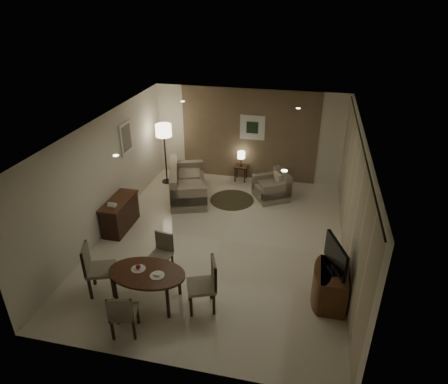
% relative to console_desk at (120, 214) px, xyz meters
% --- Properties ---
extents(room_shell, '(5.50, 7.00, 2.70)m').
position_rel_console_desk_xyz_m(room_shell, '(2.49, 0.40, 0.98)').
color(room_shell, beige).
rests_on(room_shell, ground).
extents(taupe_accent, '(3.96, 0.03, 2.70)m').
position_rel_console_desk_xyz_m(taupe_accent, '(2.49, 3.48, 0.98)').
color(taupe_accent, '#7E664E').
rests_on(taupe_accent, wall_back).
extents(curtain_wall, '(0.08, 6.70, 2.58)m').
position_rel_console_desk_xyz_m(curtain_wall, '(5.17, 0.00, 0.95)').
color(curtain_wall, '#BCAF93').
rests_on(curtain_wall, wall_right).
extents(curtain_rod, '(0.03, 6.80, 0.03)m').
position_rel_console_desk_xyz_m(curtain_rod, '(5.17, 0.00, 2.27)').
color(curtain_rod, black).
rests_on(curtain_rod, wall_right).
extents(art_back_frame, '(0.72, 0.03, 0.72)m').
position_rel_console_desk_xyz_m(art_back_frame, '(2.59, 3.46, 1.23)').
color(art_back_frame, silver).
rests_on(art_back_frame, wall_back).
extents(art_back_canvas, '(0.34, 0.01, 0.34)m').
position_rel_console_desk_xyz_m(art_back_canvas, '(2.59, 3.44, 1.23)').
color(art_back_canvas, black).
rests_on(art_back_canvas, wall_back).
extents(art_left_frame, '(0.03, 0.60, 0.80)m').
position_rel_console_desk_xyz_m(art_left_frame, '(-0.23, 1.20, 1.48)').
color(art_left_frame, silver).
rests_on(art_left_frame, wall_left).
extents(art_left_canvas, '(0.01, 0.46, 0.64)m').
position_rel_console_desk_xyz_m(art_left_canvas, '(-0.21, 1.20, 1.48)').
color(art_left_canvas, gray).
rests_on(art_left_canvas, wall_left).
extents(downlight_nl, '(0.10, 0.10, 0.01)m').
position_rel_console_desk_xyz_m(downlight_nl, '(1.09, -1.80, 2.31)').
color(downlight_nl, white).
rests_on(downlight_nl, ceiling).
extents(downlight_nr, '(0.10, 0.10, 0.01)m').
position_rel_console_desk_xyz_m(downlight_nr, '(3.89, -1.80, 2.31)').
color(downlight_nr, white).
rests_on(downlight_nr, ceiling).
extents(downlight_fl, '(0.10, 0.10, 0.01)m').
position_rel_console_desk_xyz_m(downlight_fl, '(1.09, 1.80, 2.31)').
color(downlight_fl, white).
rests_on(downlight_fl, ceiling).
extents(downlight_fr, '(0.10, 0.10, 0.01)m').
position_rel_console_desk_xyz_m(downlight_fr, '(3.89, 1.80, 2.31)').
color(downlight_fr, white).
rests_on(downlight_fr, ceiling).
extents(console_desk, '(0.48, 1.20, 0.75)m').
position_rel_console_desk_xyz_m(console_desk, '(0.00, 0.00, 0.00)').
color(console_desk, '#4F2E19').
rests_on(console_desk, floor).
extents(telephone, '(0.20, 0.14, 0.09)m').
position_rel_console_desk_xyz_m(telephone, '(0.00, -0.30, 0.43)').
color(telephone, white).
rests_on(telephone, console_desk).
extents(tv_cabinet, '(0.48, 0.90, 0.70)m').
position_rel_console_desk_xyz_m(tv_cabinet, '(4.89, -1.50, -0.03)').
color(tv_cabinet, brown).
rests_on(tv_cabinet, floor).
extents(flat_tv, '(0.36, 0.85, 0.60)m').
position_rel_console_desk_xyz_m(flat_tv, '(4.87, -1.50, 0.65)').
color(flat_tv, black).
rests_on(flat_tv, tv_cabinet).
extents(dining_table, '(1.42, 0.89, 0.66)m').
position_rel_console_desk_xyz_m(dining_table, '(1.62, -2.23, -0.04)').
color(dining_table, '#4F2E19').
rests_on(dining_table, floor).
extents(chair_near, '(0.52, 0.52, 0.88)m').
position_rel_console_desk_xyz_m(chair_near, '(1.52, -3.01, 0.06)').
color(chair_near, gray).
rests_on(chair_near, floor).
extents(chair_far, '(0.47, 0.47, 0.84)m').
position_rel_console_desk_xyz_m(chair_far, '(1.55, -1.40, 0.05)').
color(chair_far, gray).
rests_on(chair_far, floor).
extents(chair_left, '(0.64, 0.64, 1.03)m').
position_rel_console_desk_xyz_m(chair_left, '(0.67, -2.15, 0.14)').
color(chair_left, gray).
rests_on(chair_left, floor).
extents(chair_right, '(0.63, 0.63, 1.00)m').
position_rel_console_desk_xyz_m(chair_right, '(2.61, -2.17, 0.13)').
color(chair_right, gray).
rests_on(chair_right, floor).
extents(plate_a, '(0.26, 0.26, 0.02)m').
position_rel_console_desk_xyz_m(plate_a, '(1.44, -2.18, 0.30)').
color(plate_a, white).
rests_on(plate_a, dining_table).
extents(plate_b, '(0.26, 0.26, 0.02)m').
position_rel_console_desk_xyz_m(plate_b, '(1.84, -2.28, 0.30)').
color(plate_b, white).
rests_on(plate_b, dining_table).
extents(fruit_apple, '(0.09, 0.09, 0.09)m').
position_rel_console_desk_xyz_m(fruit_apple, '(1.44, -2.18, 0.35)').
color(fruit_apple, '#B31436').
rests_on(fruit_apple, plate_a).
extents(napkin, '(0.12, 0.08, 0.03)m').
position_rel_console_desk_xyz_m(napkin, '(1.84, -2.28, 0.32)').
color(napkin, white).
rests_on(napkin, plate_b).
extents(round_rug, '(1.19, 1.19, 0.01)m').
position_rel_console_desk_xyz_m(round_rug, '(2.32, 1.95, -0.37)').
color(round_rug, '#443D26').
rests_on(round_rug, floor).
extents(sofa, '(2.09, 1.50, 0.89)m').
position_rel_console_desk_xyz_m(sofa, '(1.09, 1.90, 0.07)').
color(sofa, gray).
rests_on(sofa, floor).
extents(armchair, '(1.13, 1.14, 0.76)m').
position_rel_console_desk_xyz_m(armchair, '(3.33, 2.30, 0.00)').
color(armchair, gray).
rests_on(armchair, floor).
extents(side_table, '(0.36, 0.36, 0.46)m').
position_rel_console_desk_xyz_m(side_table, '(2.32, 3.25, -0.14)').
color(side_table, black).
rests_on(side_table, floor).
extents(table_lamp, '(0.22, 0.22, 0.50)m').
position_rel_console_desk_xyz_m(table_lamp, '(2.32, 3.25, 0.34)').
color(table_lamp, '#FFEAC1').
rests_on(table_lamp, side_table).
extents(floor_lamp, '(0.45, 0.45, 1.77)m').
position_rel_console_desk_xyz_m(floor_lamp, '(0.20, 2.65, 0.51)').
color(floor_lamp, '#FFE5B7').
rests_on(floor_lamp, floor).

